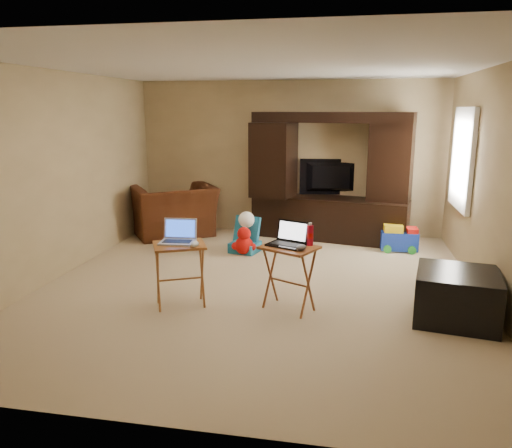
% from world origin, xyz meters
% --- Properties ---
extents(floor, '(5.50, 5.50, 0.00)m').
position_xyz_m(floor, '(0.00, 0.00, 0.00)').
color(floor, '#D0B890').
rests_on(floor, ground).
extents(ceiling, '(5.50, 5.50, 0.00)m').
position_xyz_m(ceiling, '(0.00, 0.00, 2.50)').
color(ceiling, silver).
rests_on(ceiling, ground).
extents(wall_back, '(5.00, 0.00, 5.00)m').
position_xyz_m(wall_back, '(0.00, 2.75, 1.25)').
color(wall_back, tan).
rests_on(wall_back, ground).
extents(wall_front, '(5.00, 0.00, 5.00)m').
position_xyz_m(wall_front, '(0.00, -2.75, 1.25)').
color(wall_front, tan).
rests_on(wall_front, ground).
extents(wall_left, '(0.00, 5.50, 5.50)m').
position_xyz_m(wall_left, '(-2.50, 0.00, 1.25)').
color(wall_left, tan).
rests_on(wall_left, ground).
extents(wall_right, '(0.00, 5.50, 5.50)m').
position_xyz_m(wall_right, '(2.50, 0.00, 1.25)').
color(wall_right, tan).
rests_on(wall_right, ground).
extents(window_pane, '(0.00, 1.20, 1.20)m').
position_xyz_m(window_pane, '(2.48, 1.55, 1.40)').
color(window_pane, white).
rests_on(window_pane, ground).
extents(window_frame, '(0.06, 1.14, 1.34)m').
position_xyz_m(window_frame, '(2.46, 1.55, 1.40)').
color(window_frame, white).
rests_on(window_frame, ground).
extents(entertainment_center, '(2.52, 1.08, 2.00)m').
position_xyz_m(entertainment_center, '(0.70, 2.41, 1.00)').
color(entertainment_center, black).
rests_on(entertainment_center, floor).
extents(television, '(1.02, 0.25, 0.58)m').
position_xyz_m(television, '(0.70, 2.65, 0.96)').
color(television, black).
rests_on(television, entertainment_center).
extents(recliner, '(1.68, 1.64, 0.83)m').
position_xyz_m(recliner, '(-1.83, 2.16, 0.41)').
color(recliner, '#481D0F').
rests_on(recliner, floor).
extents(child_rocker, '(0.48, 0.52, 0.51)m').
position_xyz_m(child_rocker, '(-0.47, 1.40, 0.26)').
color(child_rocker, '#186486').
rests_on(child_rocker, floor).
extents(plush_toy, '(0.37, 0.31, 0.41)m').
position_xyz_m(plush_toy, '(-0.45, 1.27, 0.20)').
color(plush_toy, red).
rests_on(plush_toy, floor).
extents(push_toy, '(0.55, 0.40, 0.40)m').
position_xyz_m(push_toy, '(1.75, 1.88, 0.20)').
color(push_toy, '#1736B9').
rests_on(push_toy, floor).
extents(ottoman, '(0.89, 0.89, 0.50)m').
position_xyz_m(ottoman, '(2.08, -0.58, 0.25)').
color(ottoman, black).
rests_on(ottoman, floor).
extents(tray_table_left, '(0.65, 0.60, 0.68)m').
position_xyz_m(tray_table_left, '(-0.71, -0.73, 0.34)').
color(tray_table_left, brown).
rests_on(tray_table_left, floor).
extents(tray_table_right, '(0.66, 0.61, 0.68)m').
position_xyz_m(tray_table_right, '(0.43, -0.63, 0.34)').
color(tray_table_right, brown).
rests_on(tray_table_right, floor).
extents(laptop_left, '(0.38, 0.32, 0.24)m').
position_xyz_m(laptop_left, '(-0.74, -0.70, 0.80)').
color(laptop_left, '#A9A8AD').
rests_on(laptop_left, tray_table_left).
extents(laptop_right, '(0.44, 0.40, 0.24)m').
position_xyz_m(laptop_right, '(0.39, -0.61, 0.80)').
color(laptop_right, black).
rests_on(laptop_right, tray_table_right).
extents(mouse_left, '(0.11, 0.15, 0.06)m').
position_xyz_m(mouse_left, '(-0.52, -0.80, 0.71)').
color(mouse_left, silver).
rests_on(mouse_left, tray_table_left).
extents(mouse_right, '(0.14, 0.16, 0.06)m').
position_xyz_m(mouse_right, '(0.56, -0.75, 0.71)').
color(mouse_right, '#3B3B40').
rests_on(mouse_right, tray_table_right).
extents(water_bottle, '(0.07, 0.07, 0.21)m').
position_xyz_m(water_bottle, '(0.63, -0.55, 0.79)').
color(water_bottle, '#B70B21').
rests_on(water_bottle, tray_table_right).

